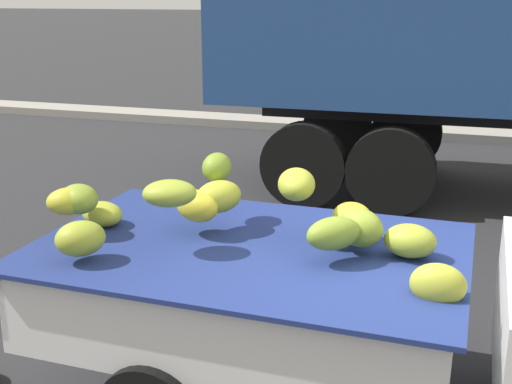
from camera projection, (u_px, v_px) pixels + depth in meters
name	position (u px, v px, depth m)	size (l,w,h in m)	color
curb_strip	(456.00, 134.00, 12.47)	(80.00, 0.80, 0.16)	gray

